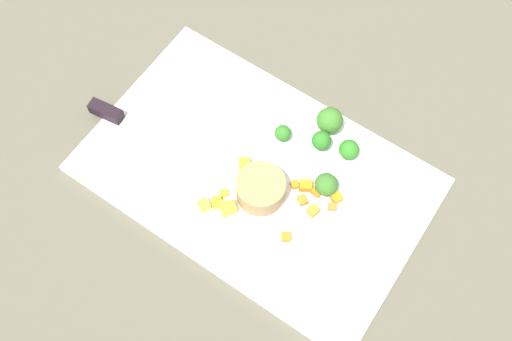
% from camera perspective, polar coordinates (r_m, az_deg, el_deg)
% --- Properties ---
extents(ground_plane, '(4.00, 4.00, 0.00)m').
position_cam_1_polar(ground_plane, '(0.95, -0.00, -0.56)').
color(ground_plane, '#524D3E').
extents(cutting_board, '(0.53, 0.33, 0.01)m').
position_cam_1_polar(cutting_board, '(0.94, -0.00, -0.41)').
color(cutting_board, white).
rests_on(cutting_board, ground_plane).
extents(prep_bowl, '(0.08, 0.08, 0.04)m').
position_cam_1_polar(prep_bowl, '(0.90, 0.45, -1.76)').
color(prep_bowl, olive).
rests_on(prep_bowl, cutting_board).
extents(chef_knife, '(0.34, 0.07, 0.02)m').
position_cam_1_polar(chef_knife, '(0.97, -9.91, 3.55)').
color(chef_knife, silver).
rests_on(chef_knife, cutting_board).
extents(carrot_dice_0, '(0.02, 0.02, 0.01)m').
position_cam_1_polar(carrot_dice_0, '(0.91, 4.61, -2.62)').
color(carrot_dice_0, orange).
rests_on(carrot_dice_0, cutting_board).
extents(carrot_dice_1, '(0.02, 0.02, 0.01)m').
position_cam_1_polar(carrot_dice_1, '(0.92, 3.72, -1.37)').
color(carrot_dice_1, orange).
rests_on(carrot_dice_1, cutting_board).
extents(carrot_dice_2, '(0.02, 0.02, 0.01)m').
position_cam_1_polar(carrot_dice_2, '(0.89, 2.87, -6.37)').
color(carrot_dice_2, orange).
rests_on(carrot_dice_2, cutting_board).
extents(carrot_dice_3, '(0.02, 0.02, 0.02)m').
position_cam_1_polar(carrot_dice_3, '(0.92, 4.76, -1.47)').
color(carrot_dice_3, orange).
rests_on(carrot_dice_3, cutting_board).
extents(carrot_dice_4, '(0.02, 0.02, 0.01)m').
position_cam_1_polar(carrot_dice_4, '(0.92, 7.71, -2.61)').
color(carrot_dice_4, orange).
rests_on(carrot_dice_4, cutting_board).
extents(carrot_dice_5, '(0.02, 0.02, 0.01)m').
position_cam_1_polar(carrot_dice_5, '(0.91, 7.29, -3.47)').
color(carrot_dice_5, orange).
rests_on(carrot_dice_5, cutting_board).
extents(carrot_dice_6, '(0.02, 0.02, 0.01)m').
position_cam_1_polar(carrot_dice_6, '(0.92, 5.93, -1.92)').
color(carrot_dice_6, orange).
rests_on(carrot_dice_6, cutting_board).
extents(carrot_dice_7, '(0.02, 0.02, 0.02)m').
position_cam_1_polar(carrot_dice_7, '(0.91, 5.45, -3.86)').
color(carrot_dice_7, orange).
rests_on(carrot_dice_7, cutting_board).
extents(pepper_dice_0, '(0.02, 0.02, 0.02)m').
position_cam_1_polar(pepper_dice_0, '(0.91, -5.02, -3.32)').
color(pepper_dice_0, yellow).
rests_on(pepper_dice_0, cutting_board).
extents(pepper_dice_1, '(0.02, 0.02, 0.01)m').
position_cam_1_polar(pepper_dice_1, '(0.91, -3.79, -3.07)').
color(pepper_dice_1, yellow).
rests_on(pepper_dice_1, cutting_board).
extents(pepper_dice_2, '(0.02, 0.02, 0.02)m').
position_cam_1_polar(pepper_dice_2, '(0.93, -1.25, 0.46)').
color(pepper_dice_2, yellow).
rests_on(pepper_dice_2, cutting_board).
extents(pepper_dice_3, '(0.03, 0.03, 0.02)m').
position_cam_1_polar(pepper_dice_3, '(0.90, -2.96, -3.47)').
color(pepper_dice_3, yellow).
rests_on(pepper_dice_3, cutting_board).
extents(pepper_dice_4, '(0.02, 0.02, 0.01)m').
position_cam_1_polar(pepper_dice_4, '(0.92, -3.11, -2.17)').
color(pepper_dice_4, yellow).
rests_on(pepper_dice_4, cutting_board).
extents(broccoli_floret_0, '(0.03, 0.03, 0.03)m').
position_cam_1_polar(broccoli_floret_0, '(0.95, 2.74, 3.49)').
color(broccoli_floret_0, '#8EBD67').
rests_on(broccoli_floret_0, cutting_board).
extents(broccoli_floret_1, '(0.04, 0.04, 0.04)m').
position_cam_1_polar(broccoli_floret_1, '(0.91, 6.72, -1.35)').
color(broccoli_floret_1, '#8AC25F').
rests_on(broccoli_floret_1, cutting_board).
extents(broccoli_floret_2, '(0.03, 0.03, 0.03)m').
position_cam_1_polar(broccoli_floret_2, '(0.94, 8.88, 1.98)').
color(broccoli_floret_2, '#7FC16A').
rests_on(broccoli_floret_2, cutting_board).
extents(broccoli_floret_3, '(0.04, 0.04, 0.05)m').
position_cam_1_polar(broccoli_floret_3, '(0.96, 7.05, 4.76)').
color(broccoli_floret_3, '#81B857').
rests_on(broccoli_floret_3, cutting_board).
extents(broccoli_floret_4, '(0.03, 0.03, 0.04)m').
position_cam_1_polar(broccoli_floret_4, '(0.94, 6.26, 2.85)').
color(broccoli_floret_4, '#95B25E').
rests_on(broccoli_floret_4, cutting_board).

